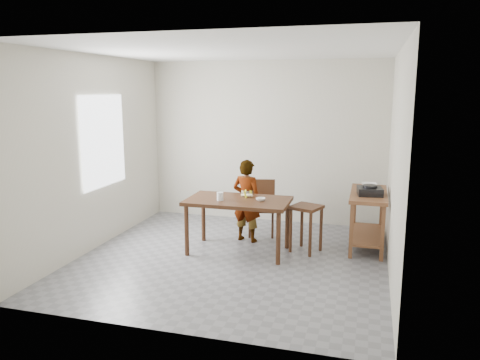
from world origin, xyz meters
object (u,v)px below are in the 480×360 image
(dining_chair, at_px, (261,208))
(stool, at_px, (306,229))
(dining_table, at_px, (238,226))
(child, at_px, (247,201))
(prep_counter, at_px, (367,220))

(dining_chair, relative_size, stool, 1.28)
(dining_table, relative_size, child, 1.14)
(dining_chair, distance_m, stool, 0.97)
(prep_counter, xyz_separation_m, dining_chair, (-1.58, 0.14, 0.02))
(dining_table, bearing_deg, prep_counter, 22.15)
(dining_table, height_order, child, child)
(prep_counter, xyz_separation_m, child, (-1.73, -0.20, 0.21))
(dining_table, bearing_deg, child, 90.86)
(child, distance_m, dining_chair, 0.42)
(dining_table, height_order, stool, dining_table)
(dining_table, relative_size, dining_chair, 1.66)
(dining_chair, bearing_deg, stool, -48.49)
(child, height_order, stool, child)
(child, bearing_deg, dining_chair, -99.86)
(prep_counter, distance_m, child, 1.75)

